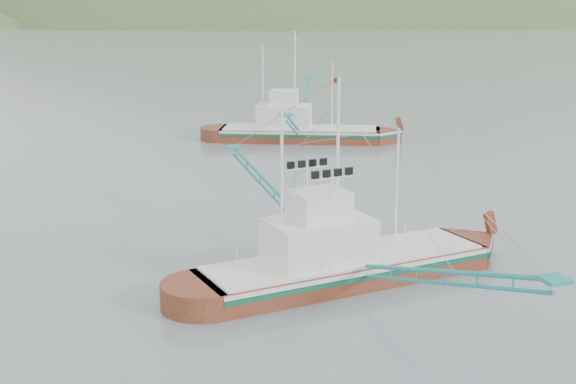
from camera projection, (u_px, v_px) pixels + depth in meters
name	position (u px, v px, depth m)	size (l,w,h in m)	color
ground	(325.00, 277.00, 42.07)	(1200.00, 1200.00, 0.00)	slate
main_boat	(341.00, 247.00, 40.99)	(16.00, 28.04, 11.41)	#622814
bg_boat_right	(299.00, 117.00, 80.19)	(16.32, 27.48, 11.73)	#622814
headland_right	(424.00, 16.00, 512.70)	(684.00, 432.00, 306.00)	#455C2F
ridge_distant	(70.00, 14.00, 564.90)	(960.00, 400.00, 240.00)	slate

